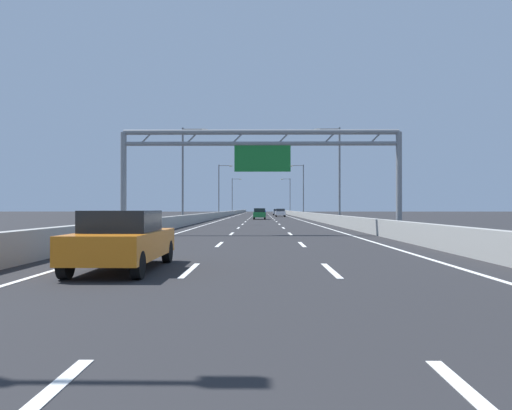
{
  "coord_description": "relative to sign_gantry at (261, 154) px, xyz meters",
  "views": [
    {
      "loc": [
        0.02,
        -0.17,
        1.59
      ],
      "look_at": [
        -0.72,
        70.68,
        2.03
      ],
      "focal_mm": 34.92,
      "sensor_mm": 36.0,
      "label": 1
    }
  ],
  "objects": [
    {
      "name": "lane_dash_left_17",
      "position": [
        -1.81,
        126.57,
        -4.86
      ],
      "size": [
        0.16,
        3.0,
        0.01
      ],
      "primitive_type": "cube",
      "color": "white",
      "rests_on": "ground_plane"
    },
    {
      "name": "lane_dash_left_10",
      "position": [
        -1.81,
        63.57,
        -4.86
      ],
      "size": [
        0.16,
        3.0,
        0.01
      ],
      "primitive_type": "cube",
      "color": "white",
      "rests_on": "ground_plane"
    },
    {
      "name": "lane_dash_right_1",
      "position": [
        1.79,
        -17.43,
        -4.86
      ],
      "size": [
        0.16,
        3.0,
        0.01
      ],
      "primitive_type": "cube",
      "color": "white",
      "rests_on": "ground_plane"
    },
    {
      "name": "blue_car",
      "position": [
        0.1,
        78.7,
        -4.1
      ],
      "size": [
        1.8,
        4.33,
        1.47
      ],
      "color": "#2347AD",
      "rests_on": "ground_plane"
    },
    {
      "name": "lane_dash_left_1",
      "position": [
        -1.81,
        -17.43,
        -4.86
      ],
      "size": [
        0.16,
        3.0,
        0.01
      ],
      "primitive_type": "cube",
      "color": "white",
      "rests_on": "ground_plane"
    },
    {
      "name": "lane_dash_right_7",
      "position": [
        1.79,
        36.57,
        -4.86
      ],
      "size": [
        0.16,
        3.0,
        0.01
      ],
      "primitive_type": "cube",
      "color": "white",
      "rests_on": "ground_plane"
    },
    {
      "name": "lane_dash_right_8",
      "position": [
        1.79,
        45.57,
        -4.86
      ],
      "size": [
        0.16,
        3.0,
        0.01
      ],
      "primitive_type": "cube",
      "color": "white",
      "rests_on": "ground_plane"
    },
    {
      "name": "lane_dash_right_11",
      "position": [
        1.79,
        72.57,
        -4.86
      ],
      "size": [
        0.16,
        3.0,
        0.01
      ],
      "primitive_type": "cube",
      "color": "white",
      "rests_on": "ground_plane"
    },
    {
      "name": "silver_car",
      "position": [
        3.62,
        81.88,
        -4.14
      ],
      "size": [
        1.86,
        4.18,
        1.38
      ],
      "color": "#A8ADB2",
      "rests_on": "ground_plane"
    },
    {
      "name": "lane_dash_right_10",
      "position": [
        1.79,
        63.57,
        -4.86
      ],
      "size": [
        0.16,
        3.0,
        0.01
      ],
      "primitive_type": "cube",
      "color": "white",
      "rests_on": "ground_plane"
    },
    {
      "name": "lane_dash_left_5",
      "position": [
        -1.81,
        18.57,
        -4.86
      ],
      "size": [
        0.16,
        3.0,
        0.01
      ],
      "primitive_type": "cube",
      "color": "white",
      "rests_on": "ground_plane"
    },
    {
      "name": "lane_dash_right_3",
      "position": [
        1.79,
        0.57,
        -4.86
      ],
      "size": [
        0.16,
        3.0,
        0.01
      ],
      "primitive_type": "cube",
      "color": "white",
      "rests_on": "ground_plane"
    },
    {
      "name": "lane_dash_left_6",
      "position": [
        -1.81,
        27.57,
        -4.86
      ],
      "size": [
        0.16,
        3.0,
        0.01
      ],
      "primitive_type": "cube",
      "color": "white",
      "rests_on": "ground_plane"
    },
    {
      "name": "lane_dash_right_14",
      "position": [
        1.79,
        99.57,
        -4.86
      ],
      "size": [
        0.16,
        3.0,
        0.01
      ],
      "primitive_type": "cube",
      "color": "white",
      "rests_on": "ground_plane"
    },
    {
      "name": "lane_dash_right_2",
      "position": [
        1.79,
        -8.43,
        -4.86
      ],
      "size": [
        0.16,
        3.0,
        0.01
      ],
      "primitive_type": "cube",
      "color": "white",
      "rests_on": "ground_plane"
    },
    {
      "name": "lane_dash_left_16",
      "position": [
        -1.81,
        117.57,
        -4.86
      ],
      "size": [
        0.16,
        3.0,
        0.01
      ],
      "primitive_type": "cube",
      "color": "white",
      "rests_on": "ground_plane"
    },
    {
      "name": "streetlamp_left_far",
      "position": [
        -7.48,
        60.36,
        0.53
      ],
      "size": [
        2.58,
        0.28,
        9.5
      ],
      "color": "slate",
      "rests_on": "ground_plane"
    },
    {
      "name": "streetlamp_left_mid",
      "position": [
        -7.48,
        18.66,
        0.53
      ],
      "size": [
        2.58,
        0.28,
        9.5
      ],
      "color": "slate",
      "rests_on": "ground_plane"
    },
    {
      "name": "lane_dash_left_11",
      "position": [
        -1.81,
        72.57,
        -4.86
      ],
      "size": [
        0.16,
        3.0,
        0.01
      ],
      "primitive_type": "cube",
      "color": "white",
      "rests_on": "ground_plane"
    },
    {
      "name": "lane_dash_left_7",
      "position": [
        -1.81,
        36.57,
        -4.86
      ],
      "size": [
        0.16,
        3.0,
        0.01
      ],
      "primitive_type": "cube",
      "color": "white",
      "rests_on": "ground_plane"
    },
    {
      "name": "streetlamp_left_distant",
      "position": [
        -7.48,
        102.07,
        0.53
      ],
      "size": [
        2.58,
        0.28,
        9.5
      ],
      "color": "slate",
      "rests_on": "ground_plane"
    },
    {
      "name": "green_car",
      "position": [
        -0.23,
        40.09,
        -4.08
      ],
      "size": [
        1.73,
        4.2,
        1.57
      ],
      "color": "#1E7A38",
      "rests_on": "ground_plane"
    },
    {
      "name": "lane_dash_left_12",
      "position": [
        -1.81,
        81.57,
        -4.86
      ],
      "size": [
        0.16,
        3.0,
        0.01
      ],
      "primitive_type": "cube",
      "color": "white",
      "rests_on": "ground_plane"
    },
    {
      "name": "lane_dash_right_13",
      "position": [
        1.79,
        90.57,
        -4.86
      ],
      "size": [
        0.16,
        3.0,
        0.01
      ],
      "primitive_type": "cube",
      "color": "white",
      "rests_on": "ground_plane"
    },
    {
      "name": "barrier_left",
      "position": [
        -6.91,
        80.07,
        -4.39
      ],
      "size": [
        0.45,
        220.0,
        0.95
      ],
      "color": "#9E9E99",
      "rests_on": "ground_plane"
    },
    {
      "name": "lane_dash_left_4",
      "position": [
        -1.81,
        9.57,
        -4.86
      ],
      "size": [
        0.16,
        3.0,
        0.01
      ],
      "primitive_type": "cube",
      "color": "white",
      "rests_on": "ground_plane"
    },
    {
      "name": "lane_dash_left_9",
      "position": [
        -1.81,
        54.57,
        -4.86
      ],
      "size": [
        0.16,
        3.0,
        0.01
      ],
      "primitive_type": "cube",
      "color": "white",
      "rests_on": "ground_plane"
    },
    {
      "name": "ground_plane",
      "position": [
        -0.01,
        70.07,
        -4.87
      ],
      "size": [
        260.0,
        260.0,
        0.0
      ],
      "primitive_type": "plane",
      "color": "#262628"
    },
    {
      "name": "white_car",
      "position": [
        3.51,
        60.84,
        -4.11
      ],
      "size": [
        1.76,
        4.14,
        1.48
      ],
      "color": "silver",
      "rests_on": "ground_plane"
    },
    {
      "name": "streetlamp_right_mid",
      "position": [
        7.45,
        18.66,
        0.53
      ],
      "size": [
        2.58,
        0.28,
        9.5
      ],
      "color": "slate",
      "rests_on": "ground_plane"
    },
    {
      "name": "yellow_car",
      "position": [
        0.01,
        101.77,
        -4.12
      ],
      "size": [
        1.81,
        4.18,
        1.45
      ],
      "color": "yellow",
      "rests_on": "ground_plane"
    },
    {
      "name": "lane_dash_right_4",
      "position": [
        1.79,
        9.57,
        -4.86
      ],
      "size": [
        0.16,
        3.0,
        0.01
      ],
      "primitive_type": "cube",
      "color": "white",
      "rests_on": "ground_plane"
    },
    {
      "name": "lane_dash_right_5",
      "position": [
        1.79,
        18.57,
        -4.86
      ],
      "size": [
        0.16,
        3.0,
        0.01
      ],
      "primitive_type": "cube",
      "color": "white",
      "rests_on": "ground_plane"
    },
    {
      "name": "streetlamp_right_distant",
      "position": [
        7.45,
        102.07,
        0.53
      ],
      "size": [
        2.58,
        0.28,
        9.5
      ],
      "color": "slate",
      "rests_on": "ground_plane"
    },
    {
      "name": "lane_dash_right_6",
      "position": [
        1.79,
        27.57,
        -4.86
      ],
      "size": [
        0.16,
        3.0,
        0.01
      ],
      "primitive_type": "cube",
      "color": "white",
      "rests_on": "ground_plane"
    },
    {
      "name": "lane_dash_right_9",
      "position": [
        1.79,
        54.57,
        -4.86
      ],
      "size": [
        0.16,
        3.0,
        0.01
      ],
      "primitive_type": "cube",
      "color": "white",
      "rests_on": "ground_plane"
    },
    {
      "name": "streetlamp_right_far",
      "position": [
        7.45,
        60.36,
        0.53
      ],
      "size": [
        2.58,
        0.28,
        9.5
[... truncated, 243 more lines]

